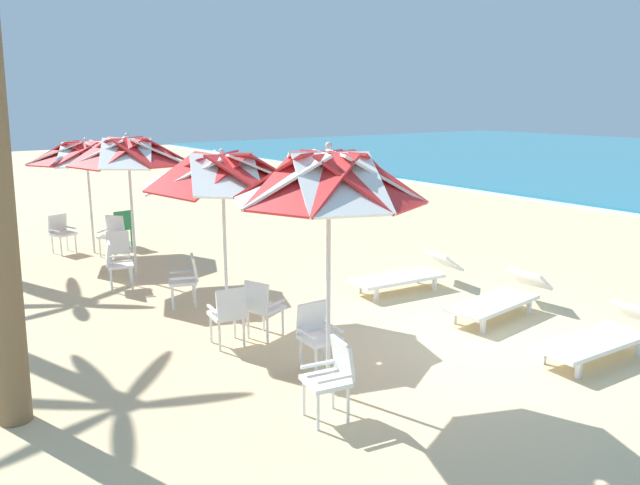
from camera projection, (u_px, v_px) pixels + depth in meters
name	position (u px, v px, depth m)	size (l,w,h in m)	color
ground_plane	(451.00, 340.00, 8.86)	(80.00, 80.00, 0.00)	beige
beach_umbrella_0	(329.00, 180.00, 6.74)	(2.17, 2.17, 2.91)	silver
plastic_chair_0	(332.00, 375.00, 6.59)	(0.51, 0.53, 0.87)	white
plastic_chair_1	(317.00, 332.00, 7.79)	(0.49, 0.46, 0.87)	white
beach_umbrella_1	(222.00, 173.00, 9.17)	(2.45, 2.45, 2.65)	silver
plastic_chair_2	(187.00, 278.00, 10.19)	(0.56, 0.59, 0.87)	white
plastic_chair_3	(228.00, 312.00, 8.53)	(0.52, 0.49, 0.87)	white
plastic_chair_4	(262.00, 305.00, 8.81)	(0.57, 0.59, 0.87)	white
beach_umbrella_2	(128.00, 153.00, 11.31)	(2.22, 2.22, 2.76)	silver
plastic_chair_5	(119.00, 248.00, 12.20)	(0.59, 0.57, 0.87)	white
plastic_chair_6	(116.00, 262.00, 11.17)	(0.54, 0.56, 0.87)	white
beach_umbrella_3	(86.00, 153.00, 13.41)	(2.49, 2.49, 2.56)	silver
plastic_chair_7	(61.00, 231.00, 13.83)	(0.57, 0.55, 0.87)	white
plastic_chair_8	(121.00, 226.00, 14.37)	(0.51, 0.48, 0.87)	#2D8C4C
plastic_chair_9	(112.00, 233.00, 13.62)	(0.63, 0.63, 0.87)	white
sun_lounger_0	(602.00, 337.00, 8.24)	(0.73, 2.17, 0.62)	white
sun_lounger_1	(501.00, 299.00, 9.81)	(0.85, 2.20, 0.62)	white
sun_lounger_2	(407.00, 275.00, 11.15)	(0.85, 2.20, 0.62)	white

